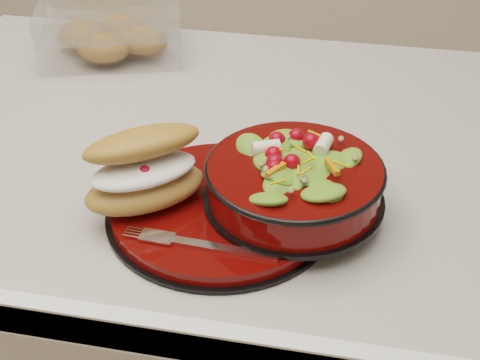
% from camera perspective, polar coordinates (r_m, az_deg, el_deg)
% --- Properties ---
extents(island_counter, '(1.24, 0.74, 0.90)m').
position_cam_1_polar(island_counter, '(1.24, 2.91, -14.60)').
color(island_counter, silver).
rests_on(island_counter, ground).
extents(dinner_plate, '(0.27, 0.27, 0.02)m').
position_cam_1_polar(dinner_plate, '(0.80, -1.64, -2.42)').
color(dinner_plate, black).
rests_on(dinner_plate, island_counter).
extents(salad_bowl, '(0.22, 0.22, 0.09)m').
position_cam_1_polar(salad_bowl, '(0.78, 4.68, 0.27)').
color(salad_bowl, black).
rests_on(salad_bowl, dinner_plate).
extents(croissant, '(0.16, 0.16, 0.09)m').
position_cam_1_polar(croissant, '(0.78, -8.05, 0.88)').
color(croissant, '#A36C32').
rests_on(croissant, dinner_plate).
extents(fork, '(0.16, 0.03, 0.00)m').
position_cam_1_polar(fork, '(0.73, -3.16, -5.56)').
color(fork, silver).
rests_on(fork, dinner_plate).
extents(pastry_box, '(0.28, 0.24, 0.09)m').
position_cam_1_polar(pastry_box, '(1.21, -10.89, 12.45)').
color(pastry_box, white).
rests_on(pastry_box, island_counter).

